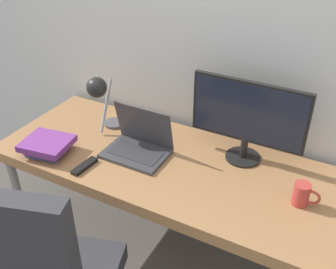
% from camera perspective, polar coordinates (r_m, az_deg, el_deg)
% --- Properties ---
extents(wall_back, '(8.00, 0.05, 2.60)m').
position_cam_1_polar(wall_back, '(2.02, 6.02, 16.10)').
color(wall_back, silver).
rests_on(wall_back, ground_plane).
extents(desk, '(1.77, 0.69, 0.71)m').
position_cam_1_polar(desk, '(1.98, 0.27, -5.31)').
color(desk, '#996B42').
rests_on(desk, ground_plane).
extents(laptop, '(0.32, 0.23, 0.24)m').
position_cam_1_polar(laptop, '(1.99, -4.32, -1.40)').
color(laptop, '#38383D').
rests_on(laptop, desk).
extents(monitor, '(0.56, 0.17, 0.41)m').
position_cam_1_polar(monitor, '(1.88, 11.53, 2.57)').
color(monitor, black).
rests_on(monitor, desk).
extents(desk_lamp, '(0.12, 0.24, 0.34)m').
position_cam_1_polar(desk_lamp, '(2.08, -9.84, 5.81)').
color(desk_lamp, '#4C4C51').
rests_on(desk_lamp, desk).
extents(book_stack, '(0.26, 0.23, 0.08)m').
position_cam_1_polar(book_stack, '(2.07, -17.07, -1.56)').
color(book_stack, '#334C8C').
rests_on(book_stack, desk).
extents(tv_remote, '(0.05, 0.15, 0.02)m').
position_cam_1_polar(tv_remote, '(1.94, -12.01, -4.50)').
color(tv_remote, black).
rests_on(tv_remote, desk).
extents(mug, '(0.12, 0.07, 0.10)m').
position_cam_1_polar(mug, '(1.77, 18.90, -8.23)').
color(mug, '#B23833').
rests_on(mug, desk).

